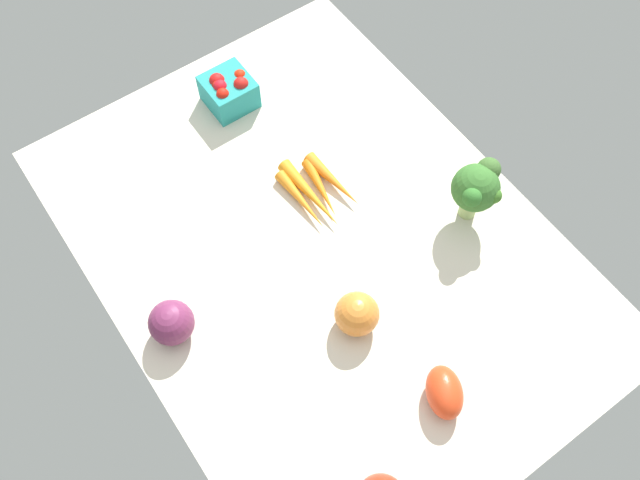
% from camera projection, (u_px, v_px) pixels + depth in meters
% --- Properties ---
extents(tablecloth, '(1.04, 0.76, 0.02)m').
position_uv_depth(tablecloth, '(320.00, 248.00, 1.26)').
color(tablecloth, beige).
rests_on(tablecloth, ground).
extents(broccoli_head, '(0.09, 0.10, 0.13)m').
position_uv_depth(broccoli_head, '(477.00, 187.00, 1.21)').
color(broccoli_head, '#A4C374').
rests_on(broccoli_head, tablecloth).
extents(heirloom_tomato_orange, '(0.08, 0.08, 0.08)m').
position_uv_depth(heirloom_tomato_orange, '(357.00, 314.00, 1.15)').
color(heirloom_tomato_orange, orange).
rests_on(heirloom_tomato_orange, tablecloth).
extents(red_onion_near_basket, '(0.08, 0.08, 0.08)m').
position_uv_depth(red_onion_near_basket, '(171.00, 323.00, 1.14)').
color(red_onion_near_basket, '#702A50').
rests_on(red_onion_near_basket, tablecloth).
extents(berry_basket, '(0.09, 0.09, 0.08)m').
position_uv_depth(berry_basket, '(228.00, 90.00, 1.38)').
color(berry_basket, teal).
rests_on(berry_basket, tablecloth).
extents(carrot_bunch, '(0.17, 0.11, 0.03)m').
position_uv_depth(carrot_bunch, '(317.00, 191.00, 1.30)').
color(carrot_bunch, orange).
rests_on(carrot_bunch, tablecloth).
extents(roma_tomato, '(0.11, 0.09, 0.06)m').
position_uv_depth(roma_tomato, '(443.00, 393.00, 1.10)').
color(roma_tomato, red).
rests_on(roma_tomato, tablecloth).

